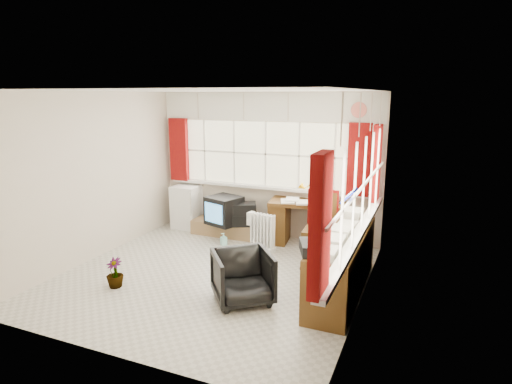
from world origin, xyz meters
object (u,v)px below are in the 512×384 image
task_chair (321,226)px  office_chair (243,277)px  tv_bench (232,228)px  credenza (342,263)px  desk_lamp (317,188)px  mini_fridge (187,207)px  desk (309,220)px  crt_tv (224,210)px  radiator (262,236)px

task_chair → office_chair: size_ratio=1.60×
tv_bench → credenza: bearing=-33.7°
desk_lamp → mini_fridge: bearing=176.7°
task_chair → credenza: bearing=-59.8°
desk → credenza: size_ratio=0.68×
mini_fridge → task_chair: bearing=-15.6°
office_chair → task_chair: bearing=30.9°
tv_bench → crt_tv: size_ratio=2.12×
desk_lamp → office_chair: bearing=-98.7°
desk → radiator: desk is taller
task_chair → credenza: 0.98m
crt_tv → task_chair: bearing=-15.3°
tv_bench → crt_tv: (-0.05, -0.18, 0.37)m
desk → radiator: bearing=-132.8°
desk → office_chair: bearing=-94.0°
radiator → mini_fridge: mini_fridge is taller
desk_lamp → task_chair: bearing=-69.2°
mini_fridge → credenza: bearing=-26.3°
desk → crt_tv: bearing=-169.7°
task_chair → office_chair: task_chair is taller
credenza → desk: bearing=119.0°
desk → mini_fridge: mini_fridge is taller
desk → crt_tv: (-1.44, -0.26, 0.08)m
office_chair → desk: bearing=47.1°
radiator → credenza: bearing=-33.7°
desk → office_chair: size_ratio=1.97×
task_chair → office_chair: 1.65m
mini_fridge → radiator: bearing=-19.3°
task_chair → tv_bench: bearing=159.1°
office_chair → crt_tv: crt_tv is taller
crt_tv → mini_fridge: (-0.91, 0.26, -0.09)m
crt_tv → credenza: bearing=-29.9°
task_chair → radiator: bearing=171.6°
credenza → mini_fridge: bearing=153.7°
desk_lamp → tv_bench: bearing=177.7°
radiator → credenza: (1.46, -0.98, 0.15)m
desk → mini_fridge: bearing=-180.0°
crt_tv → tv_bench: bearing=74.0°
radiator → mini_fridge: 1.88m
mini_fridge → desk_lamp: bearing=-3.3°
office_chair → credenza: bearing=-5.2°
task_chair → tv_bench: task_chair is taller
tv_bench → mini_fridge: (-0.96, 0.08, 0.28)m
desk_lamp → credenza: size_ratio=0.20×
crt_tv → office_chair: bearing=-57.8°
desk_lamp → office_chair: 2.29m
desk → task_chair: task_chair is taller
radiator → crt_tv: bearing=157.4°
desk_lamp → office_chair: desk_lamp is taller
task_chair → radiator: size_ratio=1.79×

